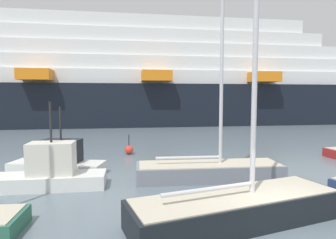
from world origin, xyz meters
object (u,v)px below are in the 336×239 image
(fishing_boat_0, at_px, (59,162))
(fishing_boat_1, at_px, (49,172))
(cruise_ship, at_px, (50,79))
(sailboat_1, at_px, (238,203))
(channel_buoy_1, at_px, (129,150))
(sailboat_0, at_px, (209,167))

(fishing_boat_0, relative_size, fishing_boat_1, 0.98)
(fishing_boat_1, distance_m, cruise_ship, 33.78)
(fishing_boat_1, bearing_deg, sailboat_1, -32.69)
(cruise_ship, bearing_deg, fishing_boat_0, -75.78)
(channel_buoy_1, bearing_deg, fishing_boat_0, -132.56)
(sailboat_0, distance_m, sailboat_1, 5.08)
(sailboat_0, relative_size, cruise_ship, 0.12)
(fishing_boat_0, relative_size, cruise_ship, 0.05)
(sailboat_1, height_order, channel_buoy_1, sailboat_1)
(sailboat_1, bearing_deg, channel_buoy_1, 92.48)
(fishing_boat_0, distance_m, channel_buoy_1, 6.17)
(sailboat_0, bearing_deg, fishing_boat_0, 167.48)
(fishing_boat_0, bearing_deg, channel_buoy_1, 67.01)
(fishing_boat_1, relative_size, cruise_ship, 0.05)
(fishing_boat_1, bearing_deg, cruise_ship, 104.01)
(sailboat_0, bearing_deg, channel_buoy_1, 122.33)
(sailboat_1, height_order, fishing_boat_1, sailboat_1)
(sailboat_0, relative_size, fishing_boat_1, 2.33)
(sailboat_1, xyz_separation_m, fishing_boat_1, (-6.79, 5.21, 0.07))
(sailboat_0, relative_size, channel_buoy_1, 8.68)
(fishing_boat_0, bearing_deg, cruise_ship, 119.66)
(sailboat_0, bearing_deg, fishing_boat_1, -174.83)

